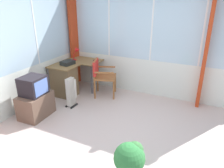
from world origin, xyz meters
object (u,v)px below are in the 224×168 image
object	(u,v)px
desk_lamp	(77,52)
tv_remote	(96,61)
wooden_armchair	(100,73)
space_heater	(71,92)
desk	(65,79)
paper_tray	(68,63)
tv_on_stand	(35,99)
potted_plant	(130,158)

from	to	relation	value
desk_lamp	tv_remote	xyz separation A→B (m)	(0.11, -0.48, -0.19)
tv_remote	wooden_armchair	size ratio (longest dim) A/B	0.17
wooden_armchair	space_heater	world-z (taller)	wooden_armchair
desk	tv_remote	xyz separation A→B (m)	(0.66, -0.47, 0.35)
paper_tray	tv_on_stand	world-z (taller)	tv_on_stand
tv_remote	wooden_armchair	xyz separation A→B (m)	(-0.31, -0.29, -0.17)
desk_lamp	paper_tray	distance (m)	0.48
space_heater	desk	bearing A→B (deg)	49.01
desk	tv_remote	world-z (taller)	tv_remote
paper_tray	wooden_armchair	bearing A→B (deg)	-71.76
desk	space_heater	size ratio (longest dim) A/B	1.82
desk_lamp	tv_on_stand	xyz separation A→B (m)	(-1.63, -0.11, -0.56)
wooden_armchair	paper_tray	bearing A→B (deg)	108.24
space_heater	tv_remote	bearing A→B (deg)	-0.11
desk_lamp	tv_remote	distance (m)	0.53
tv_remote	wooden_armchair	world-z (taller)	wooden_armchair
desk	desk_lamp	xyz separation A→B (m)	(0.55, 0.01, 0.54)
desk_lamp	tv_on_stand	distance (m)	1.73
desk	space_heater	distance (m)	0.63
tv_remote	potted_plant	bearing A→B (deg)	-129.62
space_heater	tv_on_stand	bearing A→B (deg)	150.98
paper_tray	potted_plant	world-z (taller)	paper_tray
tv_remote	paper_tray	distance (m)	0.71
tv_remote	potted_plant	world-z (taller)	tv_remote
wooden_armchair	potted_plant	xyz separation A→B (m)	(-2.02, -1.56, -0.30)
desk_lamp	potted_plant	distance (m)	3.29
wooden_armchair	potted_plant	size ratio (longest dim) A/B	1.85
desk_lamp	wooden_armchair	world-z (taller)	desk_lamp
desk_lamp	potted_plant	world-z (taller)	desk_lamp
tv_on_stand	potted_plant	xyz separation A→B (m)	(-0.60, -2.22, -0.10)
desk	desk_lamp	world-z (taller)	desk_lamp
space_heater	potted_plant	distance (m)	2.24
desk	space_heater	xyz separation A→B (m)	(-0.41, -0.47, -0.07)
desk_lamp	tv_remote	world-z (taller)	desk_lamp
desk	tv_on_stand	bearing A→B (deg)	-174.65
paper_tray	tv_remote	bearing A→B (deg)	-38.85
wooden_armchair	tv_on_stand	world-z (taller)	wooden_armchair
desk_lamp	space_heater	world-z (taller)	desk_lamp
desk	tv_on_stand	xyz separation A→B (m)	(-1.08, -0.10, -0.02)
desk	potted_plant	world-z (taller)	desk
space_heater	desk_lamp	bearing A→B (deg)	26.49
desk_lamp	potted_plant	bearing A→B (deg)	-133.75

